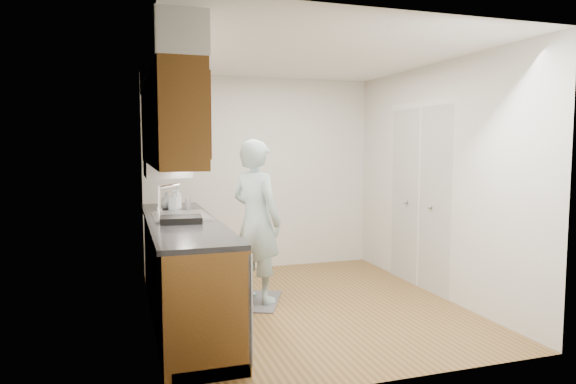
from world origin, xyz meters
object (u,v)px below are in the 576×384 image
Objects in this scene: steel_can at (188,204)px; dish_rack at (181,219)px; person at (256,210)px; soap_bottle_b at (175,200)px; soap_bottle_c at (167,200)px; soap_bottle_a at (178,198)px.

steel_can is 0.98m from dish_rack.
dish_rack is at bearing 87.61° from person.
soap_bottle_c is at bearing 115.62° from soap_bottle_b.
soap_bottle_a reaches higher than steel_can.
soap_bottle_c is (-0.07, 0.15, -0.02)m from soap_bottle_b.
person is 8.88× the size of soap_bottle_b.
soap_bottle_a is 1.37× the size of soap_bottle_c.
soap_bottle_a is at bearing 23.71° from person.
person is 0.95m from dish_rack.
soap_bottle_a is 2.11× the size of steel_can.
soap_bottle_b is 0.17m from soap_bottle_c.
soap_bottle_c is at bearing 95.91° from dish_rack.
soap_bottle_c reaches higher than steel_can.
soap_bottle_b is 1.86× the size of steel_can.
person is at bearing -37.00° from steel_can.
soap_bottle_c is 0.49× the size of dish_rack.
person reaches higher than steel_can.
soap_bottle_a is at bearing 17.37° from soap_bottle_b.
person is at bearing 35.29° from dish_rack.
soap_bottle_b reaches higher than dish_rack.
soap_bottle_a is 0.67× the size of dish_rack.
dish_rack is (-0.81, -0.49, 0.01)m from person.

